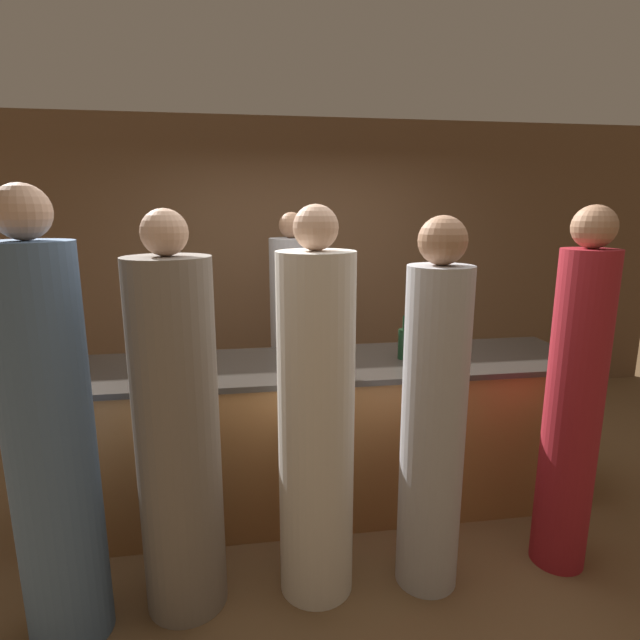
% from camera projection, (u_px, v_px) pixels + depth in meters
% --- Properties ---
extents(ground_plane, '(14.00, 14.00, 0.00)m').
position_uv_depth(ground_plane, '(332.00, 501.00, 3.38)').
color(ground_plane, brown).
extents(back_wall, '(8.00, 0.06, 2.80)m').
position_uv_depth(back_wall, '(297.00, 264.00, 5.04)').
color(back_wall, brown).
rests_on(back_wall, ground_plane).
extents(bar_counter, '(3.26, 0.78, 0.99)m').
position_uv_depth(bar_counter, '(332.00, 433.00, 3.27)').
color(bar_counter, '#996638').
rests_on(bar_counter, ground_plane).
extents(bartender, '(0.36, 0.36, 1.92)m').
position_uv_depth(bartender, '(293.00, 341.00, 4.05)').
color(bartender, '#B2B2B7').
rests_on(bartender, ground_plane).
extents(guest_0, '(0.32, 0.32, 1.91)m').
position_uv_depth(guest_0, '(433.00, 421.00, 2.48)').
color(guest_0, '#B2B2B7').
rests_on(guest_0, ground_plane).
extents(guest_1, '(0.39, 0.39, 1.94)m').
position_uv_depth(guest_1, '(178.00, 435.00, 2.34)').
color(guest_1, gray).
rests_on(guest_1, ground_plane).
extents(guest_2, '(0.37, 0.37, 1.96)m').
position_uv_depth(guest_2, '(316.00, 424.00, 2.43)').
color(guest_2, silver).
rests_on(guest_2, ground_plane).
extents(guest_3, '(0.36, 0.36, 2.03)m').
position_uv_depth(guest_3, '(51.00, 444.00, 2.14)').
color(guest_3, '#4C6B93').
rests_on(guest_3, ground_plane).
extents(guest_4, '(0.29, 0.29, 1.96)m').
position_uv_depth(guest_4, '(574.00, 404.00, 2.62)').
color(guest_4, maroon).
rests_on(guest_4, ground_plane).
extents(wine_bottle_0, '(0.08, 0.08, 0.28)m').
position_uv_depth(wine_bottle_0, '(404.00, 343.00, 3.20)').
color(wine_bottle_0, black).
rests_on(wine_bottle_0, bar_counter).
extents(wine_glass_0, '(0.07, 0.07, 0.16)m').
position_uv_depth(wine_glass_0, '(432.00, 347.00, 3.02)').
color(wine_glass_0, silver).
rests_on(wine_glass_0, bar_counter).
extents(wine_glass_1, '(0.07, 0.07, 0.15)m').
position_uv_depth(wine_glass_1, '(141.00, 353.00, 2.94)').
color(wine_glass_1, silver).
rests_on(wine_glass_1, bar_counter).
extents(wine_glass_2, '(0.07, 0.07, 0.15)m').
position_uv_depth(wine_glass_2, '(344.00, 357.00, 2.86)').
color(wine_glass_2, silver).
rests_on(wine_glass_2, bar_counter).
extents(wine_glass_3, '(0.08, 0.08, 0.18)m').
position_uv_depth(wine_glass_3, '(433.00, 352.00, 2.88)').
color(wine_glass_3, silver).
rests_on(wine_glass_3, bar_counter).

